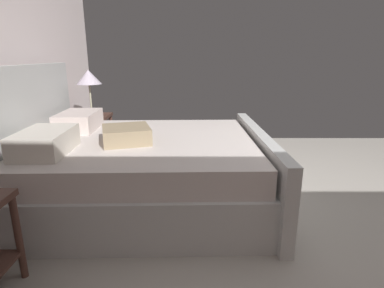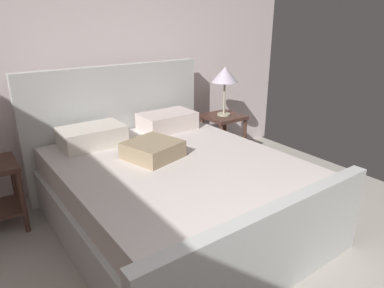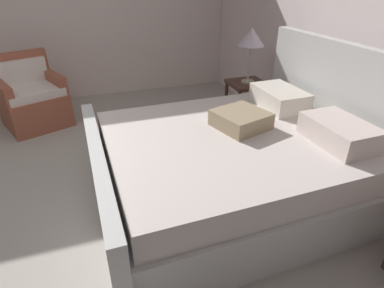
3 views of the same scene
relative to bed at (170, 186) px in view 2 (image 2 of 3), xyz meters
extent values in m
cube|color=silver|center=(-0.39, 1.25, 1.09)|extent=(5.64, 0.12, 2.88)
cube|color=silver|center=(0.00, -0.07, -0.15)|extent=(1.86, 2.07, 0.40)
cube|color=silver|center=(-0.03, 0.99, 0.29)|extent=(1.93, 0.15, 1.28)
cube|color=silver|center=(0.03, -1.13, -0.01)|extent=(1.93, 0.15, 0.68)
cube|color=silver|center=(0.00, -0.07, 0.16)|extent=(1.78, 2.01, 0.22)
cube|color=silver|center=(-0.42, 0.65, 0.36)|extent=(0.57, 0.38, 0.18)
cube|color=beige|center=(0.39, 0.68, 0.36)|extent=(0.57, 0.38, 0.18)
cube|color=tan|center=(-0.11, 0.08, 0.34)|extent=(0.50, 0.50, 0.14)
cube|color=#4E3027|center=(1.28, 0.83, 0.23)|extent=(0.44, 0.44, 0.04)
cube|color=#4E3027|center=(1.28, 0.83, -0.17)|extent=(0.40, 0.40, 0.02)
cylinder|color=#4E3027|center=(1.09, 0.64, -0.07)|extent=(0.04, 0.04, 0.56)
cylinder|color=#4E3027|center=(1.47, 0.64, -0.07)|extent=(0.04, 0.04, 0.56)
cylinder|color=#4E3027|center=(1.09, 1.02, -0.07)|extent=(0.04, 0.04, 0.56)
cylinder|color=#4E3027|center=(1.47, 1.02, -0.07)|extent=(0.04, 0.04, 0.56)
cylinder|color=#B7B293|center=(1.28, 0.83, 0.26)|extent=(0.16, 0.16, 0.02)
cylinder|color=#B7B293|center=(1.28, 0.83, 0.46)|extent=(0.02, 0.02, 0.39)
cone|color=silver|center=(1.28, 0.83, 0.74)|extent=(0.32, 0.32, 0.18)
cylinder|color=#4E3027|center=(-1.09, 0.57, -0.07)|extent=(0.04, 0.04, 0.56)
cylinder|color=#4E3027|center=(-1.09, 0.95, -0.07)|extent=(0.04, 0.04, 0.56)
camera|label=1|loc=(-2.77, -0.51, 1.01)|focal=29.06mm
camera|label=2|loc=(-1.38, -2.32, 1.38)|focal=32.35mm
camera|label=3|loc=(2.12, -1.11, 1.46)|focal=29.90mm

